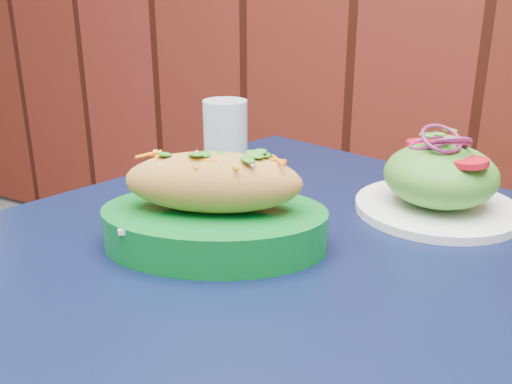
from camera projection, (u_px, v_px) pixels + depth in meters
The scene contains 4 objects.
cafe_table at pixel (299, 317), 0.71m from camera, with size 0.97×0.97×0.75m.
banh_mi_basket at pixel (214, 210), 0.69m from camera, with size 0.33×0.28×0.13m.
salad_plate at pixel (440, 181), 0.79m from camera, with size 0.23×0.23×0.12m.
water_glass at pixel (226, 136), 0.97m from camera, with size 0.07×0.07×0.12m, color silver.
Camera 1 is at (0.25, 1.22, 1.06)m, focal length 40.00 mm.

